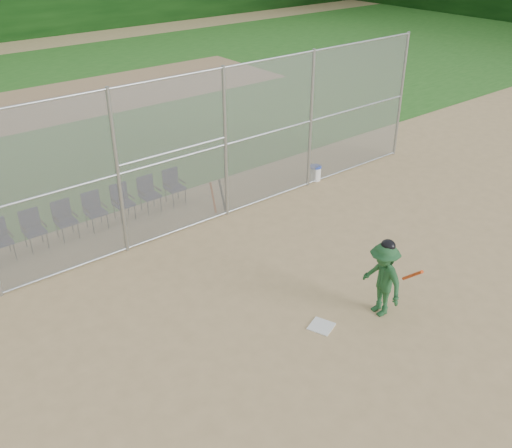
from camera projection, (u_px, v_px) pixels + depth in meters
ground at (333, 318)px, 11.52m from camera, size 100.00×100.00×0.00m
grass_strip at (24, 108)px, 23.83m from camera, size 100.00×100.00×0.00m
dirt_patch_far at (24, 108)px, 23.83m from camera, size 24.00×24.00×0.00m
backstop_fence at (192, 151)px, 13.95m from camera, size 16.09×0.09×4.00m
home_plate at (321, 326)px, 11.27m from camera, size 0.58×0.58×0.02m
batter_at_plate at (383, 279)px, 11.29m from camera, size 0.97×1.29×1.71m
water_cooler at (315, 173)px, 17.34m from camera, size 0.37×0.37×0.46m
spare_bats at (218, 196)px, 15.51m from camera, size 0.36×0.30×0.84m
chair_1 at (1, 241)px, 13.27m from camera, size 0.54×0.52×0.96m
chair_2 at (35, 231)px, 13.70m from camera, size 0.54×0.52×0.96m
chair_3 at (66, 221)px, 14.14m from camera, size 0.54×0.52×0.96m
chair_4 at (96, 212)px, 14.57m from camera, size 0.54×0.52×0.96m
chair_5 at (124, 203)px, 15.00m from camera, size 0.54×0.52×0.96m
chair_6 at (150, 195)px, 15.43m from camera, size 0.54×0.52×0.96m
chair_7 at (175, 187)px, 15.87m from camera, size 0.54×0.52×0.96m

